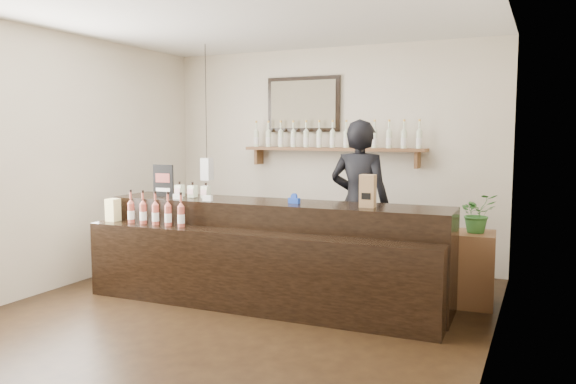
% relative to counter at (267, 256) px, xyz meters
% --- Properties ---
extents(ground, '(5.00, 5.00, 0.00)m').
position_rel_counter_xyz_m(ground, '(-0.07, -0.57, -0.47)').
color(ground, black).
rests_on(ground, ground).
extents(room_shell, '(5.00, 5.00, 5.00)m').
position_rel_counter_xyz_m(room_shell, '(-0.07, -0.57, 1.23)').
color(room_shell, beige).
rests_on(room_shell, ground).
extents(back_wall_decor, '(2.66, 0.96, 1.69)m').
position_rel_counter_xyz_m(back_wall_decor, '(-0.22, 1.81, 1.28)').
color(back_wall_decor, brown).
rests_on(back_wall_decor, ground).
extents(counter, '(3.63, 1.07, 1.18)m').
position_rel_counter_xyz_m(counter, '(0.00, 0.00, 0.00)').
color(counter, black).
rests_on(counter, ground).
extents(promo_sign, '(0.25, 0.04, 0.35)m').
position_rel_counter_xyz_m(promo_sign, '(-1.30, 0.04, 0.71)').
color(promo_sign, black).
rests_on(promo_sign, counter).
extents(paper_bag, '(0.14, 0.11, 0.31)m').
position_rel_counter_xyz_m(paper_bag, '(1.01, 0.11, 0.69)').
color(paper_bag, olive).
rests_on(paper_bag, counter).
extents(tape_dispenser, '(0.12, 0.06, 0.10)m').
position_rel_counter_xyz_m(tape_dispenser, '(0.26, 0.09, 0.57)').
color(tape_dispenser, '#1738A3').
rests_on(tape_dispenser, counter).
extents(side_cabinet, '(0.40, 0.53, 0.73)m').
position_rel_counter_xyz_m(side_cabinet, '(1.93, 0.77, -0.11)').
color(side_cabinet, brown).
rests_on(side_cabinet, ground).
extents(potted_plant, '(0.46, 0.45, 0.39)m').
position_rel_counter_xyz_m(potted_plant, '(1.93, 0.77, 0.45)').
color(potted_plant, '#326829').
rests_on(potted_plant, side_cabinet).
extents(shopkeeper, '(0.78, 0.52, 2.10)m').
position_rel_counter_xyz_m(shopkeeper, '(0.66, 0.98, 0.58)').
color(shopkeeper, black).
rests_on(shopkeeper, ground).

